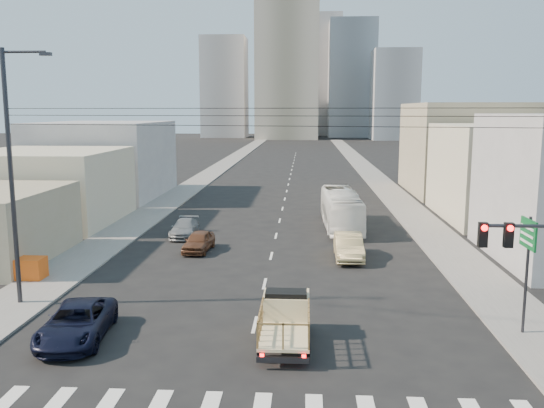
# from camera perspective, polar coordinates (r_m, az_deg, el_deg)

# --- Properties ---
(ground) EXTENTS (420.00, 420.00, 0.00)m
(ground) POSITION_cam_1_polar(r_m,az_deg,el_deg) (23.73, -2.15, -13.60)
(ground) COLOR black
(ground) RESTS_ON ground
(sidewalk_left) EXTENTS (3.50, 180.00, 0.12)m
(sidewalk_left) POSITION_cam_1_polar(r_m,az_deg,el_deg) (93.26, -5.26, 3.58)
(sidewalk_left) COLOR slate
(sidewalk_left) RESTS_ON ground
(sidewalk_right) EXTENTS (3.50, 180.00, 0.12)m
(sidewalk_right) POSITION_cam_1_polar(r_m,az_deg,el_deg) (92.72, 9.29, 3.47)
(sidewalk_right) COLOR slate
(sidewalk_right) RESTS_ON ground
(lane_dashes) EXTENTS (0.15, 104.00, 0.01)m
(lane_dashes) POSITION_cam_1_polar(r_m,az_deg,el_deg) (75.36, 1.69, 2.23)
(lane_dashes) COLOR silver
(lane_dashes) RESTS_ON ground
(flatbed_pickup) EXTENTS (1.95, 4.41, 1.90)m
(flatbed_pickup) POSITION_cam_1_polar(r_m,az_deg,el_deg) (23.29, 1.33, -11.14)
(flatbed_pickup) COLOR beige
(flatbed_pickup) RESTS_ON ground
(navy_pickup) EXTENTS (2.88, 5.36, 1.43)m
(navy_pickup) POSITION_cam_1_polar(r_m,az_deg,el_deg) (25.07, -18.78, -11.07)
(navy_pickup) COLOR black
(navy_pickup) RESTS_ON ground
(city_bus) EXTENTS (2.89, 10.83, 2.99)m
(city_bus) POSITION_cam_1_polar(r_m,az_deg,el_deg) (45.76, 6.86, -0.52)
(city_bus) COLOR white
(city_bus) RESTS_ON ground
(sedan_brown) EXTENTS (1.87, 3.99, 1.32)m
(sedan_brown) POSITION_cam_1_polar(r_m,az_deg,el_deg) (38.38, -7.27, -3.70)
(sedan_brown) COLOR brown
(sedan_brown) RESTS_ON ground
(sedan_tan) EXTENTS (1.68, 4.81, 1.59)m
(sedan_tan) POSITION_cam_1_polar(r_m,az_deg,el_deg) (36.50, 7.59, -4.17)
(sedan_tan) COLOR tan
(sedan_tan) RESTS_ON ground
(sedan_grey) EXTENTS (1.89, 4.36, 1.25)m
(sedan_grey) POSITION_cam_1_polar(r_m,az_deg,el_deg) (42.94, -8.67, -2.39)
(sedan_grey) COLOR gray
(sedan_grey) RESTS_ON ground
(traffic_signal) EXTENTS (3.23, 0.35, 6.00)m
(traffic_signal) POSITION_cam_1_polar(r_m,az_deg,el_deg) (20.45, 25.30, -6.20)
(traffic_signal) COLOR #2D2D33
(traffic_signal) RESTS_ON ground
(green_sign) EXTENTS (0.18, 1.60, 5.00)m
(green_sign) POSITION_cam_1_polar(r_m,az_deg,el_deg) (25.55, 24.00, -3.92)
(green_sign) COLOR #2D2D33
(green_sign) RESTS_ON ground
(streetlamp_left) EXTENTS (2.36, 0.25, 12.00)m
(streetlamp_left) POSITION_cam_1_polar(r_m,az_deg,el_deg) (29.23, -24.28, 2.99)
(streetlamp_left) COLOR #2D2D33
(streetlamp_left) RESTS_ON ground
(overhead_wires) EXTENTS (23.01, 5.02, 0.72)m
(overhead_wires) POSITION_cam_1_polar(r_m,az_deg,el_deg) (23.36, -1.93, 8.65)
(overhead_wires) COLOR black
(overhead_wires) RESTS_ON ground
(crate_stack) EXTENTS (1.80, 1.20, 1.14)m
(crate_stack) POSITION_cam_1_polar(r_m,az_deg,el_deg) (34.36, -23.05, -5.86)
(crate_stack) COLOR #EF5B16
(crate_stack) RESTS_ON sidewalk_left
(bldg_right_mid) EXTENTS (11.00, 14.00, 8.00)m
(bldg_right_mid) POSITION_cam_1_polar(r_m,az_deg,el_deg) (52.97, 22.49, 2.90)
(bldg_right_mid) COLOR beige
(bldg_right_mid) RESTS_ON ground
(bldg_right_far) EXTENTS (12.00, 16.00, 10.00)m
(bldg_right_far) POSITION_cam_1_polar(r_m,az_deg,el_deg) (68.28, 18.58, 5.24)
(bldg_right_far) COLOR gray
(bldg_right_far) RESTS_ON ground
(bldg_left_mid) EXTENTS (11.00, 12.00, 6.00)m
(bldg_left_mid) POSITION_cam_1_polar(r_m,az_deg,el_deg) (50.79, -21.29, 1.59)
(bldg_left_mid) COLOR beige
(bldg_left_mid) RESTS_ON ground
(bldg_left_far) EXTENTS (12.00, 16.00, 8.00)m
(bldg_left_far) POSITION_cam_1_polar(r_m,az_deg,el_deg) (64.71, -16.26, 4.26)
(bldg_left_far) COLOR #98979A
(bldg_left_far) RESTS_ON ground
(high_rise_tower) EXTENTS (20.00, 20.00, 60.00)m
(high_rise_tower) POSITION_cam_1_polar(r_m,az_deg,el_deg) (192.99, 1.55, 15.43)
(high_rise_tower) COLOR gray
(high_rise_tower) RESTS_ON ground
(midrise_ne) EXTENTS (16.00, 16.00, 40.00)m
(midrise_ne) POSITION_cam_1_polar(r_m,az_deg,el_deg) (207.65, 7.89, 12.15)
(midrise_ne) COLOR gray
(midrise_ne) RESTS_ON ground
(midrise_nw) EXTENTS (15.00, 15.00, 34.00)m
(midrise_nw) POSITION_cam_1_polar(r_m,az_deg,el_deg) (203.87, -4.70, 11.41)
(midrise_nw) COLOR gray
(midrise_nw) RESTS_ON ground
(midrise_back) EXTENTS (18.00, 18.00, 44.00)m
(midrise_back) POSITION_cam_1_polar(r_m,az_deg,el_deg) (222.17, 4.43, 12.53)
(midrise_back) COLOR #98979A
(midrise_back) RESTS_ON ground
(midrise_east) EXTENTS (14.00, 14.00, 28.00)m
(midrise_east) POSITION_cam_1_polar(r_m,az_deg,el_deg) (188.89, 12.02, 10.51)
(midrise_east) COLOR gray
(midrise_east) RESTS_ON ground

